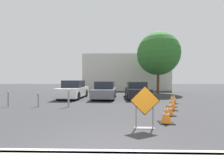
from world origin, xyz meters
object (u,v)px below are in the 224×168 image
object	(u,v)px
traffic_cone_fifth	(174,99)
traffic_cone_fourth	(172,101)
bollard_nearest	(69,98)
bollard_second	(38,99)
traffic_cone_third	(172,104)
parked_car_third	(136,91)
traffic_cone_second	(170,109)
traffic_cone_nearest	(166,114)
road_closed_sign	(145,105)
bollard_third	(8,98)
parked_car_nearest	(74,90)
parked_car_second	(105,91)

from	to	relation	value
traffic_cone_fifth	traffic_cone_fourth	bearing A→B (deg)	-116.74
bollard_nearest	bollard_second	size ratio (longest dim) A/B	1.22
traffic_cone_third	parked_car_third	size ratio (longest dim) A/B	0.15
traffic_cone_second	traffic_cone_nearest	bearing A→B (deg)	-115.00
road_closed_sign	bollard_nearest	xyz separation A→B (m)	(-3.91, 4.04, -0.26)
traffic_cone_third	bollard_second	xyz separation A→B (m)	(-7.93, 0.88, 0.13)
parked_car_third	bollard_second	world-z (taller)	parked_car_third
traffic_cone_second	road_closed_sign	bearing A→B (deg)	-128.54
traffic_cone_nearest	bollard_nearest	size ratio (longest dim) A/B	0.67
road_closed_sign	bollard_nearest	distance (m)	5.62
traffic_cone_third	bollard_third	size ratio (longest dim) A/B	0.71
bollard_second	bollard_third	size ratio (longest dim) A/B	0.89
traffic_cone_fifth	bollard_second	distance (m)	9.06
traffic_cone_fourth	traffic_cone_fifth	world-z (taller)	traffic_cone_fourth
parked_car_nearest	parked_car_third	world-z (taller)	parked_car_nearest
traffic_cone_third	traffic_cone_fourth	distance (m)	1.16
road_closed_sign	parked_car_nearest	bearing A→B (deg)	119.75
traffic_cone_fourth	bollard_nearest	distance (m)	6.42
traffic_cone_fourth	parked_car_third	bearing A→B (deg)	109.24
traffic_cone_fifth	bollard_third	distance (m)	10.94
traffic_cone_second	parked_car_second	world-z (taller)	parked_car_second
road_closed_sign	bollard_third	size ratio (longest dim) A/B	1.50
traffic_cone_nearest	traffic_cone_third	bearing A→B (deg)	64.97
road_closed_sign	bollard_second	world-z (taller)	road_closed_sign
traffic_cone_third	bollard_third	world-z (taller)	bollard_third
traffic_cone_nearest	parked_car_third	xyz separation A→B (m)	(-0.03, 8.06, 0.33)
traffic_cone_second	bollard_nearest	xyz separation A→B (m)	(-5.46, 2.09, 0.25)
traffic_cone_third	bollard_third	bearing A→B (deg)	174.88
road_closed_sign	bollard_nearest	size ratio (longest dim) A/B	1.37
traffic_cone_third	bollard_second	distance (m)	7.98
parked_car_nearest	bollard_nearest	world-z (taller)	parked_car_nearest
traffic_cone_third	traffic_cone_second	bearing A→B (deg)	-115.07
traffic_cone_second	bollard_nearest	size ratio (longest dim) A/B	0.62
traffic_cone_nearest	parked_car_third	bearing A→B (deg)	90.20
traffic_cone_fourth	bollard_second	distance (m)	8.32
traffic_cone_fourth	bollard_second	world-z (taller)	bollard_second
parked_car_nearest	bollard_third	size ratio (longest dim) A/B	4.42
traffic_cone_fourth	parked_car_nearest	bearing A→B (deg)	149.96
traffic_cone_fourth	parked_car_second	bearing A→B (deg)	137.37
traffic_cone_nearest	bollard_second	bearing A→B (deg)	153.67
parked_car_third	traffic_cone_nearest	bearing A→B (deg)	90.20
traffic_cone_nearest	parked_car_third	size ratio (longest dim) A/B	0.16
traffic_cone_fifth	parked_car_second	world-z (taller)	parked_car_second
traffic_cone_nearest	bollard_nearest	world-z (taller)	bollard_nearest
bollard_nearest	bollard_second	world-z (taller)	bollard_nearest
parked_car_nearest	parked_car_second	bearing A→B (deg)	-179.82
traffic_cone_nearest	parked_car_second	world-z (taller)	parked_car_second
parked_car_second	bollard_third	world-z (taller)	parked_car_second
traffic_cone_nearest	bollard_third	distance (m)	9.30
road_closed_sign	traffic_cone_fifth	world-z (taller)	road_closed_sign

